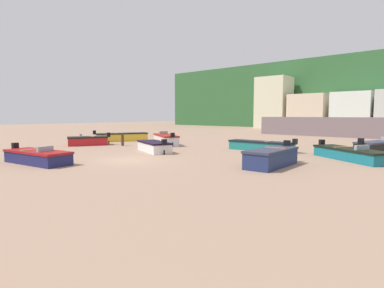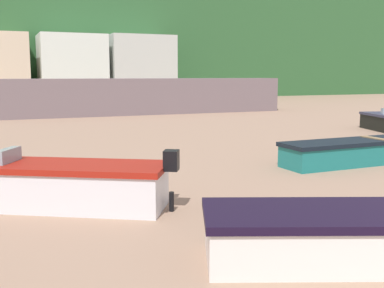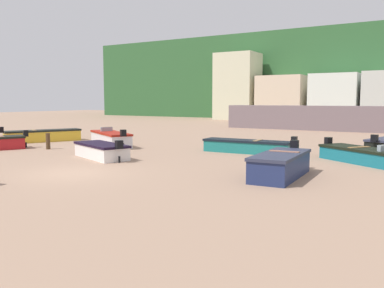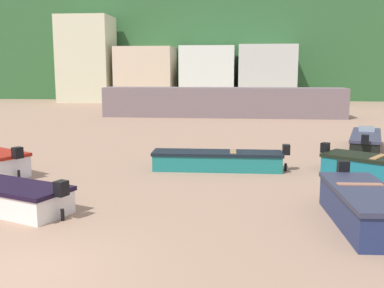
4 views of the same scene
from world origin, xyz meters
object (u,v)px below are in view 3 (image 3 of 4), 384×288
object	(u,v)px
boat_navy_2	(281,165)
boat_teal_4	(369,156)
boat_teal_3	(248,146)
boat_white_9	(111,139)
boat_white_6	(101,151)
mooring_post_near_water	(48,141)
boat_yellow_8	(43,136)

from	to	relation	value
boat_navy_2	boat_teal_4	bearing A→B (deg)	-117.78
boat_teal_3	boat_white_9	xyz separation A→B (m)	(-9.23, -1.24, 0.09)
boat_white_9	boat_white_6	bearing A→B (deg)	-111.93
boat_teal_4	boat_white_6	distance (m)	13.20
boat_teal_3	boat_teal_4	distance (m)	6.57
boat_white_6	boat_white_9	xyz separation A→B (m)	(-3.54, 4.59, 0.08)
boat_navy_2	mooring_post_near_water	bearing A→B (deg)	-8.29
boat_white_9	boat_teal_4	bearing A→B (deg)	-58.05
boat_white_6	mooring_post_near_water	bearing A→B (deg)	100.00
boat_white_9	boat_yellow_8	bearing A→B (deg)	125.56
boat_navy_2	boat_teal_3	distance (m)	7.35
boat_white_9	mooring_post_near_water	xyz separation A→B (m)	(-1.99, -3.41, 0.03)
boat_navy_2	boat_white_6	world-z (taller)	boat_navy_2
boat_white_6	mooring_post_near_water	xyz separation A→B (m)	(-5.53, 1.18, 0.10)
boat_teal_4	boat_yellow_8	distance (m)	21.79
boat_navy_2	boat_teal_3	xyz separation A→B (m)	(-4.02, 6.15, -0.11)
boat_white_9	mooring_post_near_water	bearing A→B (deg)	-179.85
boat_teal_3	boat_white_6	bearing A→B (deg)	134.54
boat_navy_2	mooring_post_near_water	distance (m)	15.32
boat_navy_2	boat_yellow_8	bearing A→B (deg)	-15.44
mooring_post_near_water	boat_teal_4	bearing A→B (deg)	12.18
boat_teal_4	boat_white_9	world-z (taller)	boat_white_9
boat_white_6	boat_white_9	size ratio (longest dim) A/B	0.84
boat_teal_4	boat_white_6	bearing A→B (deg)	-32.52
boat_navy_2	boat_white_6	size ratio (longest dim) A/B	1.03
boat_navy_2	mooring_post_near_water	xyz separation A→B (m)	(-15.25, 1.50, 0.01)
boat_navy_2	mooring_post_near_water	world-z (taller)	boat_navy_2
boat_navy_2	boat_white_9	size ratio (longest dim) A/B	0.86
boat_white_9	boat_navy_2	bearing A→B (deg)	-79.90
boat_white_6	boat_yellow_8	size ratio (longest dim) A/B	0.77
boat_teal_3	boat_navy_2	bearing A→B (deg)	-147.92
boat_white_6	boat_yellow_8	world-z (taller)	boat_yellow_8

